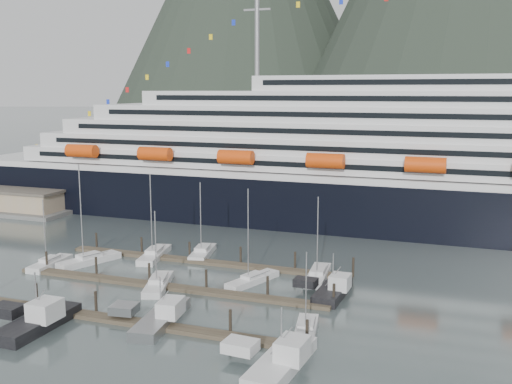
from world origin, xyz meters
TOP-DOWN VIEW (x-y plane):
  - ground at (0.00, 0.00)m, footprint 1600.00×1600.00m
  - cruise_ship at (30.03, 54.94)m, footprint 210.00×30.40m
  - dock_near at (-4.93, -9.95)m, footprint 48.18×2.28m
  - dock_mid at (-4.93, 3.05)m, footprint 48.18×2.28m
  - dock_far at (-4.93, 16.05)m, footprint 48.18×2.28m
  - sailboat_a at (-27.00, 6.01)m, footprint 3.06×8.95m
  - sailboat_b at (-22.21, 9.56)m, footprint 6.34×10.87m
  - sailboat_c at (-5.86, 2.80)m, footprint 5.69×10.24m
  - sailboat_d at (5.89, 9.38)m, footprint 5.42×9.99m
  - sailboat_e at (-13.98, 16.03)m, footprint 4.92×11.00m
  - sailboat_f at (-7.04, 19.99)m, footprint 4.58×9.80m
  - sailboat_g at (14.26, 14.59)m, footprint 3.64×10.73m
  - sailboat_h at (18.00, -5.61)m, footprint 3.70×8.33m
  - trawler_b at (-11.90, -15.00)m, footprint 8.81×11.57m
  - trawler_c at (0.76, -8.60)m, footprint 9.05×12.73m
  - trawler_d at (17.86, -14.99)m, footprint 8.96×12.09m
  - trawler_e at (17.88, 7.86)m, footprint 7.69×10.09m

SIDE VIEW (x-z plane):
  - ground at x=0.00m, z-range 0.00..0.00m
  - dock_near at x=-4.93m, z-range -1.29..1.91m
  - dock_mid at x=-4.93m, z-range -1.29..1.91m
  - dock_far at x=-4.93m, z-range -1.29..1.91m
  - sailboat_h at x=18.00m, z-range -4.72..5.50m
  - sailboat_a at x=-27.00m, z-range -5.26..6.07m
  - sailboat_d at x=5.89m, z-range -6.74..7.56m
  - sailboat_c at x=-5.86m, z-range -5.44..6.26m
  - sailboat_g at x=14.26m, z-range -6.05..6.87m
  - sailboat_f at x=-7.04m, z-range -6.13..6.98m
  - sailboat_e at x=-13.98m, z-range -6.94..7.81m
  - sailboat_b at x=-22.21m, z-range -7.86..8.76m
  - trawler_c at x=0.76m, z-range -2.32..3.98m
  - trawler_e at x=17.88m, z-range -2.38..4.08m
  - trawler_d at x=17.86m, z-range -2.63..4.43m
  - trawler_b at x=-11.90m, z-range -2.82..4.71m
  - cruise_ship at x=30.03m, z-range -13.11..37.19m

